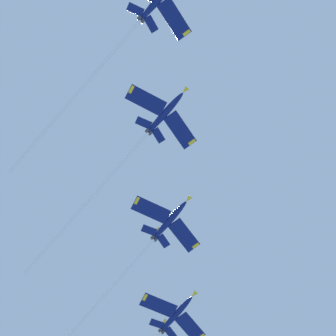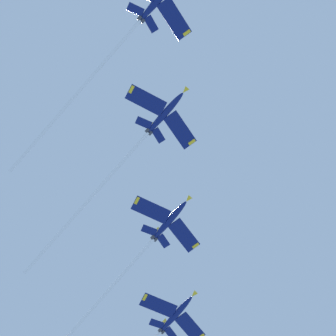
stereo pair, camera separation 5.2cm
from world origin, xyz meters
TOP-DOWN VIEW (x-y plane):
  - jet_lead at (24.03, -0.38)m, footprint 27.01×52.72m
  - jet_second at (47.11, 9.76)m, footprint 27.21×52.76m
  - jet_third at (70.36, 19.54)m, footprint 27.58×51.20m

SIDE VIEW (x-z plane):
  - jet_third at x=70.36m, z-range 113.76..127.93m
  - jet_second at x=47.11m, z-range 118.41..133.65m
  - jet_lead at x=24.03m, z-range 122.26..137.36m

